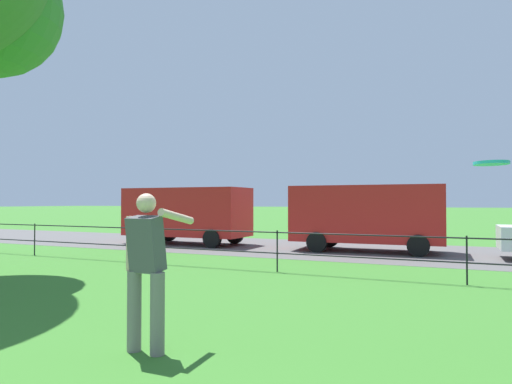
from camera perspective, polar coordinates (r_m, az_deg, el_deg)
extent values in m
cube|color=#565454|center=(15.84, 17.37, -7.31)|extent=(80.00, 6.47, 0.01)
cylinder|color=black|center=(15.94, -26.33, -5.41)|extent=(0.04, 0.04, 1.00)
cylinder|color=black|center=(13.01, -14.62, -6.47)|extent=(0.04, 0.04, 1.00)
cylinder|color=black|center=(10.91, 2.72, -7.52)|extent=(0.04, 0.04, 1.00)
cylinder|color=black|center=(10.15, 25.24, -7.87)|extent=(0.04, 0.04, 1.00)
cylinder|color=black|center=(10.34, 13.56, -8.11)|extent=(37.30, 0.03, 0.03)
cylinder|color=black|center=(10.29, 13.55, -5.34)|extent=(37.30, 0.03, 0.03)
cylinder|color=slate|center=(5.43, -15.23, -14.36)|extent=(0.16, 0.16, 0.91)
cylinder|color=slate|center=(5.24, -12.43, -14.87)|extent=(0.16, 0.16, 0.91)
cube|color=#4C4C51|center=(5.21, -13.81, -6.44)|extent=(0.36, 0.31, 0.64)
sphere|color=beige|center=(5.19, -13.78, -1.38)|extent=(0.22, 0.22, 0.22)
cylinder|color=beige|center=(5.32, -10.07, -3.11)|extent=(0.09, 0.63, 0.21)
cylinder|color=beige|center=(5.35, -15.72, -6.30)|extent=(0.09, 0.09, 0.62)
cylinder|color=#2DB2C6|center=(4.10, 27.74, 3.28)|extent=(0.36, 0.36, 0.03)
cube|color=red|center=(18.23, -8.80, -2.51)|extent=(5.01, 1.99, 1.90)
cube|color=#283342|center=(17.22, -3.19, -1.49)|extent=(0.13, 1.67, 0.76)
cylinder|color=black|center=(18.24, -2.70, -5.51)|extent=(0.68, 0.24, 0.68)
cylinder|color=black|center=(16.60, -5.60, -5.92)|extent=(0.68, 0.24, 0.68)
cylinder|color=black|center=(19.88, -11.00, -5.14)|extent=(0.68, 0.24, 0.68)
cylinder|color=black|center=(18.39, -14.34, -5.44)|extent=(0.68, 0.24, 0.68)
cube|color=red|center=(15.78, 13.88, -2.68)|extent=(5.07, 2.14, 1.90)
cube|color=#283342|center=(15.61, 21.15, -1.42)|extent=(0.18, 1.67, 0.76)
cylinder|color=black|center=(16.61, 20.21, -5.85)|extent=(0.69, 0.26, 0.68)
cylinder|color=black|center=(14.75, 19.95, -6.44)|extent=(0.69, 0.26, 0.68)
cylinder|color=black|center=(17.03, 9.33, -5.79)|extent=(0.69, 0.26, 0.68)
cylinder|color=black|center=(15.22, 7.75, -6.34)|extent=(0.69, 0.26, 0.68)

